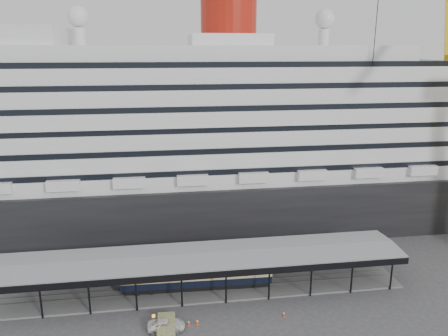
{
  "coord_description": "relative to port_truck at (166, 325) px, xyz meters",
  "views": [
    {
      "loc": [
        -4.76,
        -49.32,
        32.38
      ],
      "look_at": [
        3.65,
        8.0,
        16.51
      ],
      "focal_mm": 35.0,
      "sensor_mm": 36.0,
      "label": 1
    }
  ],
  "objects": [
    {
      "name": "port_truck",
      "position": [
        0.0,
        0.0,
        0.0
      ],
      "size": [
        4.5,
        2.17,
        1.24
      ],
      "primitive_type": "imported",
      "rotation": [
        0.0,
        0.0,
        1.54
      ],
      "color": "white",
      "rests_on": "ground"
    },
    {
      "name": "traffic_cone_right",
      "position": [
        14.62,
        0.61,
        -0.28
      ],
      "size": [
        0.41,
        0.41,
        0.69
      ],
      "rotation": [
        0.0,
        0.0,
        0.18
      ],
      "color": "red",
      "rests_on": "ground"
    },
    {
      "name": "cruise_ship",
      "position": [
        5.06,
        35.7,
        17.73
      ],
      "size": [
        130.0,
        30.0,
        43.9
      ],
      "color": "black",
      "rests_on": "ground"
    },
    {
      "name": "pullman_carriage",
      "position": [
        4.42,
        8.7,
        1.87
      ],
      "size": [
        20.8,
        3.31,
        20.35
      ],
      "rotation": [
        0.0,
        0.0,
        -0.03
      ],
      "color": "black",
      "rests_on": "ground"
    },
    {
      "name": "platform_canopy",
      "position": [
        5.01,
        8.7,
        1.74
      ],
      "size": [
        56.0,
        9.18,
        5.3
      ],
      "color": "slate",
      "rests_on": "ground"
    },
    {
      "name": "ground",
      "position": [
        5.01,
        3.7,
        -0.62
      ],
      "size": [
        200.0,
        200.0,
        0.0
      ],
      "primitive_type": "plane",
      "color": "#3C3C3F",
      "rests_on": "ground"
    },
    {
      "name": "traffic_cone_left",
      "position": [
        2.7,
        0.52,
        -0.28
      ],
      "size": [
        0.4,
        0.4,
        0.67
      ],
      "rotation": [
        0.0,
        0.0,
        0.17
      ],
      "color": "#E6420C",
      "rests_on": "ground"
    },
    {
      "name": "traffic_cone_mid",
      "position": [
        3.74,
        0.51,
        -0.25
      ],
      "size": [
        0.49,
        0.49,
        0.75
      ],
      "rotation": [
        0.0,
        0.0,
        0.32
      ],
      "color": "#F23E0D",
      "rests_on": "ground"
    }
  ]
}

